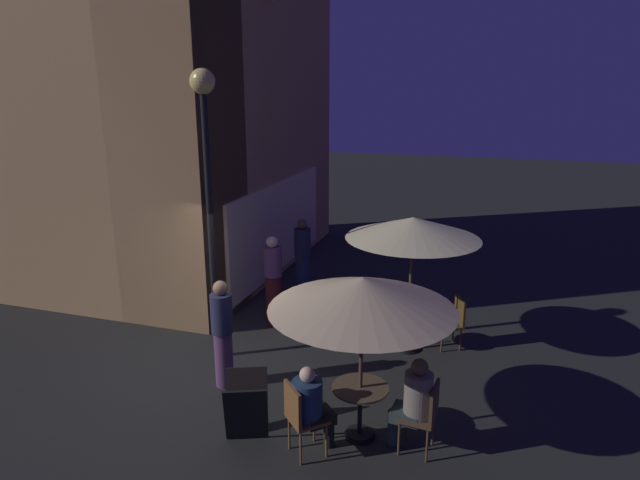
# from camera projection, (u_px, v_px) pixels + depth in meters

# --- Properties ---
(ground_plane) EXTENTS (60.00, 60.00, 0.00)m
(ground_plane) POSITION_uv_depth(u_px,v_px,m) (218.00, 377.00, 8.65)
(ground_plane) COLOR black
(cafe_building) EXTENTS (7.70, 7.67, 8.54)m
(cafe_building) POSITION_uv_depth(u_px,v_px,m) (157.00, 95.00, 11.86)
(cafe_building) COLOR tan
(cafe_building) RESTS_ON ground
(street_lamp_near_corner) EXTENTS (0.38, 0.38, 4.71)m
(street_lamp_near_corner) POSITION_uv_depth(u_px,v_px,m) (206.00, 150.00, 8.37)
(street_lamp_near_corner) COLOR black
(street_lamp_near_corner) RESTS_ON ground
(menu_sandwich_board) EXTENTS (0.79, 0.75, 0.83)m
(menu_sandwich_board) POSITION_uv_depth(u_px,v_px,m) (247.00, 407.00, 7.09)
(menu_sandwich_board) COLOR black
(menu_sandwich_board) RESTS_ON ground
(cafe_table_0) EXTENTS (0.72, 0.72, 0.77)m
(cafe_table_0) POSITION_uv_depth(u_px,v_px,m) (409.00, 320.00, 9.41)
(cafe_table_0) COLOR black
(cafe_table_0) RESTS_ON ground
(cafe_table_1) EXTENTS (0.74, 0.74, 0.73)m
(cafe_table_1) POSITION_uv_depth(u_px,v_px,m) (360.00, 400.00, 7.05)
(cafe_table_1) COLOR black
(cafe_table_1) RESTS_ON ground
(patio_umbrella_0) EXTENTS (2.24, 2.24, 2.38)m
(patio_umbrella_0) POSITION_uv_depth(u_px,v_px,m) (413.00, 229.00, 8.96)
(patio_umbrella_0) COLOR black
(patio_umbrella_0) RESTS_ON ground
(patio_umbrella_1) EXTENTS (2.34, 2.34, 2.23)m
(patio_umbrella_1) POSITION_uv_depth(u_px,v_px,m) (362.00, 294.00, 6.65)
(patio_umbrella_1) COLOR black
(patio_umbrella_1) RESTS_ON ground
(cafe_chair_0) EXTENTS (0.56, 0.56, 0.92)m
(cafe_chair_0) POSITION_uv_depth(u_px,v_px,m) (454.00, 318.00, 9.51)
(cafe_chair_0) COLOR #523B1B
(cafe_chair_0) RESTS_ON ground
(cafe_chair_1) EXTENTS (0.62, 0.62, 0.98)m
(cafe_chair_1) POSITION_uv_depth(u_px,v_px,m) (300.00, 413.00, 6.67)
(cafe_chair_1) COLOR brown
(cafe_chair_1) RESTS_ON ground
(cafe_chair_2) EXTENTS (0.48, 0.48, 0.95)m
(cafe_chair_2) POSITION_uv_depth(u_px,v_px,m) (425.00, 412.00, 6.72)
(cafe_chair_2) COLOR #4F3826
(cafe_chair_2) RESTS_ON ground
(patron_seated_0) EXTENTS (0.55, 0.55, 1.19)m
(patron_seated_0) POSITION_uv_depth(u_px,v_px,m) (311.00, 404.00, 6.71)
(patron_seated_0) COLOR black
(patron_seated_0) RESTS_ON ground
(patron_seated_1) EXTENTS (0.38, 0.55, 1.28)m
(patron_seated_1) POSITION_uv_depth(u_px,v_px,m) (414.00, 399.00, 6.74)
(patron_seated_1) COLOR #2C3D3A
(patron_seated_1) RESTS_ON ground
(patron_standing_2) EXTENTS (0.36, 0.36, 1.71)m
(patron_standing_2) POSITION_uv_depth(u_px,v_px,m) (303.00, 257.00, 11.87)
(patron_standing_2) COLOR navy
(patron_standing_2) RESTS_ON ground
(patron_standing_3) EXTENTS (0.35, 0.35, 1.77)m
(patron_standing_3) POSITION_uv_depth(u_px,v_px,m) (273.00, 281.00, 10.33)
(patron_standing_3) COLOR #52191C
(patron_standing_3) RESTS_ON ground
(patron_standing_4) EXTENTS (0.33, 0.33, 1.70)m
(patron_standing_4) POSITION_uv_depth(u_px,v_px,m) (223.00, 333.00, 8.20)
(patron_standing_4) COLOR #5F3B5F
(patron_standing_4) RESTS_ON ground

